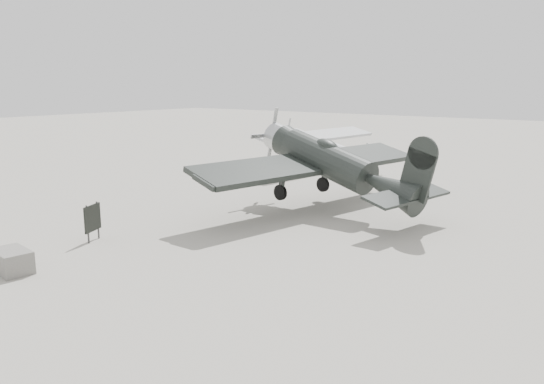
# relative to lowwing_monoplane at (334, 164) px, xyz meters

# --- Properties ---
(ground) EXTENTS (160.00, 160.00, 0.00)m
(ground) POSITION_rel_lowwing_monoplane_xyz_m (-1.62, -7.42, -2.26)
(ground) COLOR gray
(ground) RESTS_ON ground
(lowwing_monoplane) EXTENTS (9.60, 13.33, 4.28)m
(lowwing_monoplane) POSITION_rel_lowwing_monoplane_xyz_m (0.00, 0.00, 0.00)
(lowwing_monoplane) COLOR black
(lowwing_monoplane) RESTS_ON ground
(highwing_monoplane) EXTENTS (7.56, 10.63, 3.01)m
(highwing_monoplane) POSITION_rel_lowwing_monoplane_xyz_m (-6.65, 10.01, -0.38)
(highwing_monoplane) COLOR #A3A6A8
(highwing_monoplane) RESTS_ON ground
(equipment_block) EXTENTS (1.55, 1.08, 0.72)m
(equipment_block) POSITION_rel_lowwing_monoplane_xyz_m (-4.09, -13.02, -1.90)
(equipment_block) COLOR slate
(equipment_block) RESTS_ON ground
(sign_board) EXTENTS (0.45, 0.96, 1.46)m
(sign_board) POSITION_rel_lowwing_monoplane_xyz_m (-4.97, -9.42, -1.39)
(sign_board) COLOR #333333
(sign_board) RESTS_ON ground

